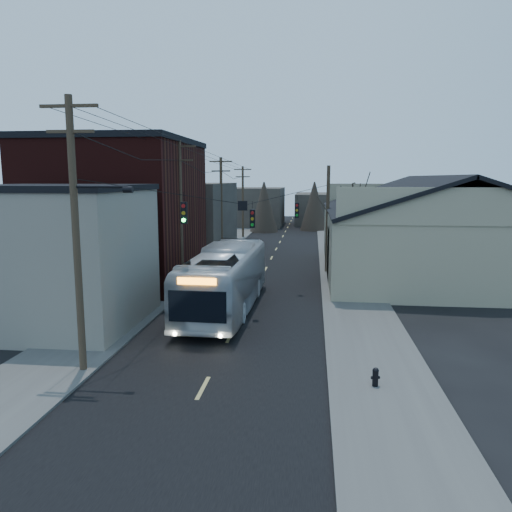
{
  "coord_description": "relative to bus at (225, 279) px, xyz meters",
  "views": [
    {
      "loc": [
        3.84,
        -14.74,
        7.51
      ],
      "look_at": [
        0.56,
        13.96,
        3.0
      ],
      "focal_mm": 35.0,
      "sensor_mm": 36.0,
      "label": 1
    }
  ],
  "objects": [
    {
      "name": "building_clapboard",
      "position": [
        -7.94,
        -3.77,
        1.69
      ],
      "size": [
        8.0,
        8.0,
        7.0
      ],
      "primitive_type": "cube",
      "color": "gray",
      "rests_on": "ground"
    },
    {
      "name": "building_far_left",
      "position": [
        -4.94,
        52.23,
        1.19
      ],
      "size": [
        10.0,
        12.0,
        6.0
      ],
      "primitive_type": "cube",
      "color": "#362F2B",
      "rests_on": "ground"
    },
    {
      "name": "sidewalk_left",
      "position": [
        -5.44,
        17.23,
        -1.75
      ],
      "size": [
        4.0,
        110.0,
        0.12
      ],
      "primitive_type": "cube",
      "color": "#474744",
      "rests_on": "ground"
    },
    {
      "name": "utility_lines",
      "position": [
        -2.05,
        11.38,
        3.14
      ],
      "size": [
        11.24,
        45.28,
        10.5
      ],
      "color": "#382B1E",
      "rests_on": "ground"
    },
    {
      "name": "building_left_far",
      "position": [
        -8.44,
        23.23,
        1.69
      ],
      "size": [
        9.0,
        14.0,
        7.0
      ],
      "primitive_type": "cube",
      "color": "#362F2B",
      "rests_on": "ground"
    },
    {
      "name": "building_brick",
      "position": [
        -8.94,
        7.23,
        3.19
      ],
      "size": [
        10.0,
        12.0,
        10.0
      ],
      "primitive_type": "cube",
      "color": "black",
      "rests_on": "ground"
    },
    {
      "name": "parked_car",
      "position": [
        -2.47,
        15.26,
        -1.03
      ],
      "size": [
        2.06,
        4.87,
        1.56
      ],
      "primitive_type": "imported",
      "rotation": [
        0.0,
        0.0,
        -0.09
      ],
      "color": "#AAACB1",
      "rests_on": "ground"
    },
    {
      "name": "bare_tree",
      "position": [
        7.56,
        7.23,
        1.79
      ],
      "size": [
        0.4,
        0.4,
        7.2
      ],
      "primitive_type": "cone",
      "color": "black",
      "rests_on": "ground"
    },
    {
      "name": "fire_hydrant",
      "position": [
        7.23,
        -10.12,
        -1.33
      ],
      "size": [
        0.33,
        0.24,
        0.69
      ],
      "rotation": [
        0.0,
        0.0,
        0.21
      ],
      "color": "black",
      "rests_on": "sidewalk_right"
    },
    {
      "name": "bus",
      "position": [
        0.0,
        0.0,
        0.0
      ],
      "size": [
        3.32,
        13.09,
        3.63
      ],
      "primitive_type": "imported",
      "rotation": [
        0.0,
        0.0,
        3.12
      ],
      "color": "#ADB3B9",
      "rests_on": "ground"
    },
    {
      "name": "sidewalk_right",
      "position": [
        7.56,
        17.23,
        -1.75
      ],
      "size": [
        4.0,
        110.0,
        0.12
      ],
      "primitive_type": "cube",
      "color": "#474744",
      "rests_on": "ground"
    },
    {
      "name": "road_surface",
      "position": [
        1.06,
        17.23,
        -1.8
      ],
      "size": [
        9.0,
        110.0,
        0.02
      ],
      "primitive_type": "cube",
      "color": "black",
      "rests_on": "ground"
    },
    {
      "name": "ground",
      "position": [
        1.06,
        -12.77,
        -1.81
      ],
      "size": [
        160.0,
        160.0,
        0.0
      ],
      "primitive_type": "plane",
      "color": "black",
      "rests_on": "ground"
    },
    {
      "name": "warehouse",
      "position": [
        14.06,
        12.23,
        0.88
      ],
      "size": [
        16.16,
        20.6,
        7.73
      ],
      "color": "tan",
      "rests_on": "ground"
    },
    {
      "name": "building_far_right",
      "position": [
        8.06,
        57.23,
        0.69
      ],
      "size": [
        12.0,
        14.0,
        5.0
      ],
      "primitive_type": "cube",
      "color": "#362F2B",
      "rests_on": "ground"
    }
  ]
}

